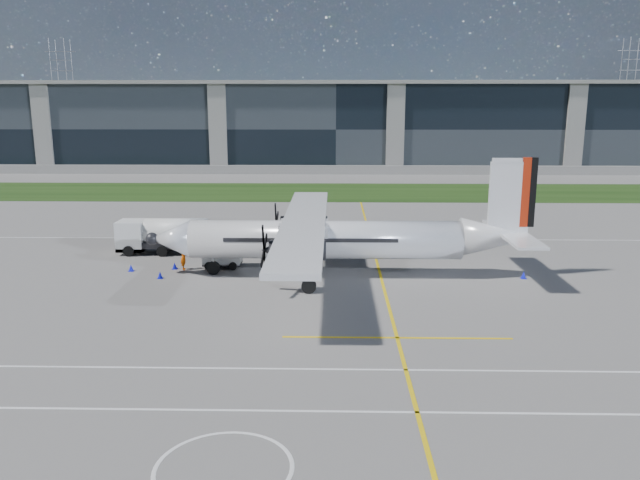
% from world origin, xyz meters
% --- Properties ---
extents(ground, '(400.00, 400.00, 0.00)m').
position_xyz_m(ground, '(0.00, 40.00, 0.00)').
color(ground, slate).
rests_on(ground, ground).
extents(grass_strip, '(400.00, 18.00, 0.04)m').
position_xyz_m(grass_strip, '(0.00, 48.00, 0.02)').
color(grass_strip, black).
rests_on(grass_strip, ground).
extents(terminal_building, '(120.00, 20.00, 15.00)m').
position_xyz_m(terminal_building, '(0.00, 80.00, 7.50)').
color(terminal_building, black).
rests_on(terminal_building, ground).
extents(tree_line, '(400.00, 6.00, 6.00)m').
position_xyz_m(tree_line, '(0.00, 140.00, 3.00)').
color(tree_line, black).
rests_on(tree_line, ground).
extents(pylon_west, '(9.00, 4.60, 30.00)m').
position_xyz_m(pylon_west, '(-80.00, 150.00, 15.00)').
color(pylon_west, gray).
rests_on(pylon_west, ground).
extents(pylon_east, '(9.00, 4.60, 30.00)m').
position_xyz_m(pylon_east, '(85.00, 150.00, 15.00)').
color(pylon_east, gray).
rests_on(pylon_east, ground).
extents(yellow_taxiway_centerline, '(0.20, 70.00, 0.01)m').
position_xyz_m(yellow_taxiway_centerline, '(3.00, 10.00, 0.01)').
color(yellow_taxiway_centerline, yellow).
rests_on(yellow_taxiway_centerline, ground).
extents(white_lane_line, '(90.00, 0.15, 0.01)m').
position_xyz_m(white_lane_line, '(0.00, -14.00, 0.01)').
color(white_lane_line, white).
rests_on(white_lane_line, ground).
extents(turboprop_aircraft, '(26.89, 27.88, 8.36)m').
position_xyz_m(turboprop_aircraft, '(0.08, 5.99, 4.18)').
color(turboprop_aircraft, silver).
rests_on(turboprop_aircraft, ground).
extents(fuel_tanker_truck, '(7.67, 2.49, 2.88)m').
position_xyz_m(fuel_tanker_truck, '(-14.64, 12.30, 1.44)').
color(fuel_tanker_truck, silver).
rests_on(fuel_tanker_truck, ground).
extents(baggage_tug, '(2.98, 1.79, 1.79)m').
position_xyz_m(baggage_tug, '(-8.59, 8.04, 0.89)').
color(baggage_tug, silver).
rests_on(baggage_tug, ground).
extents(ground_crew_person, '(0.78, 0.97, 2.13)m').
position_xyz_m(ground_crew_person, '(-11.32, 7.30, 1.06)').
color(ground_crew_person, '#F25907').
rests_on(ground_crew_person, ground).
extents(safety_cone_nose_port, '(0.36, 0.36, 0.50)m').
position_xyz_m(safety_cone_nose_port, '(-12.42, 4.90, 0.25)').
color(safety_cone_nose_port, '#0B10C8').
rests_on(safety_cone_nose_port, ground).
extents(safety_cone_nose_stbd, '(0.36, 0.36, 0.50)m').
position_xyz_m(safety_cone_nose_stbd, '(-12.04, 7.43, 0.25)').
color(safety_cone_nose_stbd, '#0B10C8').
rests_on(safety_cone_nose_stbd, ground).
extents(safety_cone_tail, '(0.36, 0.36, 0.50)m').
position_xyz_m(safety_cone_tail, '(12.92, 5.43, 0.25)').
color(safety_cone_tail, '#0B10C8').
rests_on(safety_cone_tail, ground).
extents(safety_cone_stbdwing, '(0.36, 0.36, 0.50)m').
position_xyz_m(safety_cone_stbdwing, '(-2.05, 19.62, 0.25)').
color(safety_cone_stbdwing, '#0B10C8').
rests_on(safety_cone_stbdwing, ground).
extents(safety_cone_fwd, '(0.36, 0.36, 0.50)m').
position_xyz_m(safety_cone_fwd, '(-15.06, 6.76, 0.25)').
color(safety_cone_fwd, '#0B10C8').
rests_on(safety_cone_fwd, ground).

